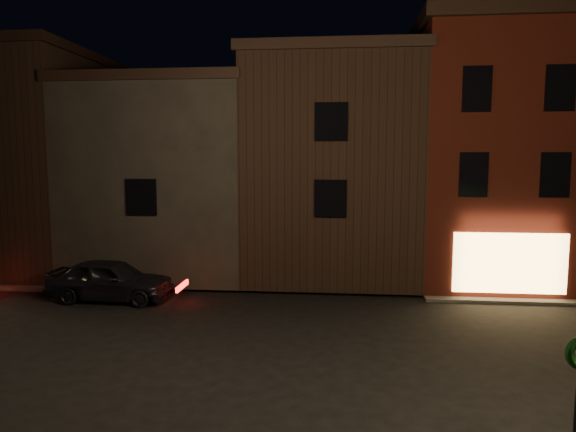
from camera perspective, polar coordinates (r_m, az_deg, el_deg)
The scene contains 7 objects.
ground at distance 14.60m, azimuth -1.85°, elevation -14.45°, with size 120.00×120.00×0.00m, color black.
sidewalk_far_left at distance 40.32m, azimuth -27.15°, elevation -1.58°, with size 30.00×30.00×0.12m, color #2D2B28.
corner_building at distance 23.82m, azimuth 20.89°, elevation 6.50°, with size 6.50×8.50×10.50m.
row_building_a at distance 24.03m, azimuth 4.97°, elevation 5.55°, with size 7.30×10.30×9.40m.
row_building_b at distance 25.19m, azimuth -11.82°, elevation 4.34°, with size 7.80×10.30×8.40m.
row_building_c at distance 28.21m, azimuth -26.11°, elevation 5.56°, with size 7.30×10.30×9.90m.
parked_car_a at distance 20.04m, azimuth -19.10°, elevation -6.71°, with size 1.81×4.51×1.54m, color black.
Camera 1 is at (1.80, -13.52, 5.22)m, focal length 32.00 mm.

